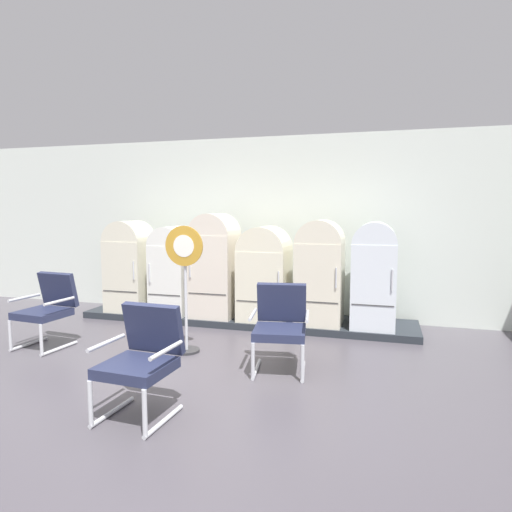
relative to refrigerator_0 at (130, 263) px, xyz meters
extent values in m
cube|color=#4C474E|center=(1.92, -2.89, -0.90)|extent=(12.00, 10.00, 0.05)
cube|color=silver|center=(1.92, 0.77, 0.58)|extent=(11.76, 0.12, 2.92)
cube|color=#47443F|center=(1.92, 0.77, 1.69)|extent=(11.76, 0.07, 0.06)
cube|color=#262B31|center=(1.92, 0.13, -0.83)|extent=(5.18, 0.95, 0.10)
cube|color=silver|center=(0.00, 0.00, -0.20)|extent=(0.65, 0.61, 1.14)
cylinder|color=silver|center=(0.00, 0.00, 0.37)|extent=(0.65, 0.59, 0.65)
cube|color=#383838|center=(0.00, -0.31, -0.41)|extent=(0.60, 0.01, 0.01)
cylinder|color=silver|center=(0.26, -0.32, -0.07)|extent=(0.02, 0.02, 0.28)
cube|color=white|center=(0.77, 0.01, -0.23)|extent=(0.58, 0.62, 1.10)
cylinder|color=white|center=(0.77, 0.01, 0.32)|extent=(0.58, 0.60, 0.58)
cube|color=#383838|center=(0.77, -0.31, -0.43)|extent=(0.54, 0.01, 0.01)
cylinder|color=silver|center=(0.54, -0.32, -0.10)|extent=(0.02, 0.02, 0.28)
cube|color=silver|center=(1.48, 0.03, -0.14)|extent=(0.65, 0.66, 1.27)
cylinder|color=silver|center=(1.48, 0.03, 0.49)|extent=(0.65, 0.64, 0.65)
cube|color=#383838|center=(1.48, -0.31, -0.37)|extent=(0.60, 0.01, 0.01)
cylinder|color=silver|center=(1.21, -0.32, 0.01)|extent=(0.02, 0.02, 0.28)
cube|color=silver|center=(2.27, 0.05, -0.25)|extent=(0.72, 0.70, 1.04)
cylinder|color=silver|center=(2.27, 0.05, 0.27)|extent=(0.72, 0.68, 0.72)
cube|color=#383838|center=(2.27, -0.31, -0.44)|extent=(0.66, 0.01, 0.01)
cylinder|color=silver|center=(2.57, -0.32, -0.13)|extent=(0.02, 0.02, 0.28)
cube|color=beige|center=(3.10, 0.03, -0.19)|extent=(0.65, 0.66, 1.18)
cylinder|color=beige|center=(3.10, 0.03, 0.40)|extent=(0.65, 0.65, 0.65)
cube|color=#383838|center=(3.10, -0.31, -0.40)|extent=(0.60, 0.01, 0.01)
cylinder|color=silver|center=(3.37, -0.32, -0.05)|extent=(0.02, 0.02, 0.28)
cube|color=white|center=(3.86, 0.04, -0.19)|extent=(0.60, 0.69, 1.18)
cylinder|color=white|center=(3.86, 0.04, 0.41)|extent=(0.60, 0.68, 0.60)
cube|color=#383838|center=(3.86, -0.31, -0.40)|extent=(0.55, 0.01, 0.01)
cylinder|color=silver|center=(4.10, -0.32, -0.04)|extent=(0.02, 0.02, 0.28)
cylinder|color=silver|center=(-0.40, -1.78, -0.86)|extent=(0.09, 0.58, 0.04)
cylinder|color=silver|center=(-0.42, -2.05, -0.67)|extent=(0.04, 0.04, 0.38)
cylinder|color=silver|center=(0.11, -1.83, -0.86)|extent=(0.09, 0.58, 0.04)
cylinder|color=silver|center=(0.08, -2.09, -0.67)|extent=(0.04, 0.04, 0.38)
cube|color=#262C49|center=(-0.14, -1.80, -0.44)|extent=(0.59, 0.57, 0.09)
cube|color=#262C49|center=(-0.12, -1.53, -0.17)|extent=(0.56, 0.21, 0.45)
cylinder|color=silver|center=(-0.43, -1.78, -0.25)|extent=(0.08, 0.47, 0.04)
cylinder|color=silver|center=(0.15, -1.83, -0.25)|extent=(0.08, 0.47, 0.04)
cylinder|color=silver|center=(2.68, -1.83, -0.86)|extent=(0.13, 0.58, 0.04)
cylinder|color=silver|center=(2.72, -2.10, -0.67)|extent=(0.05, 0.05, 0.38)
cylinder|color=silver|center=(3.18, -1.75, -0.86)|extent=(0.13, 0.58, 0.04)
cylinder|color=silver|center=(3.22, -2.02, -0.67)|extent=(0.05, 0.05, 0.38)
cube|color=#262C49|center=(2.93, -1.79, -0.44)|extent=(0.62, 0.60, 0.09)
cube|color=#262C49|center=(2.89, -1.52, -0.17)|extent=(0.57, 0.24, 0.45)
cylinder|color=silver|center=(2.64, -1.84, -0.25)|extent=(0.11, 0.47, 0.04)
cylinder|color=silver|center=(3.22, -1.75, -0.25)|extent=(0.11, 0.47, 0.04)
cylinder|color=silver|center=(1.77, -3.16, -0.86)|extent=(0.07, 0.58, 0.04)
cylinder|color=silver|center=(1.76, -3.43, -0.67)|extent=(0.04, 0.04, 0.38)
cylinder|color=silver|center=(2.28, -3.19, -0.86)|extent=(0.07, 0.58, 0.04)
cylinder|color=silver|center=(2.26, -3.46, -0.67)|extent=(0.04, 0.04, 0.38)
cube|color=#262C49|center=(2.03, -3.17, -0.44)|extent=(0.58, 0.56, 0.09)
cube|color=#262C49|center=(2.04, -2.90, -0.17)|extent=(0.56, 0.19, 0.45)
cylinder|color=silver|center=(1.74, -3.16, -0.25)|extent=(0.06, 0.47, 0.04)
cylinder|color=silver|center=(2.32, -3.19, -0.25)|extent=(0.06, 0.47, 0.04)
cylinder|color=#2D2D30|center=(1.67, -1.44, -0.86)|extent=(0.32, 0.32, 0.03)
cylinder|color=silver|center=(1.67, -1.44, -0.20)|extent=(0.04, 0.04, 1.29)
cylinder|color=#B88427|center=(1.67, -1.46, 0.44)|extent=(0.49, 0.02, 0.49)
cylinder|color=white|center=(1.67, -1.48, 0.44)|extent=(0.27, 0.00, 0.27)
camera|label=1|loc=(3.98, -6.34, 0.88)|focal=31.22mm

